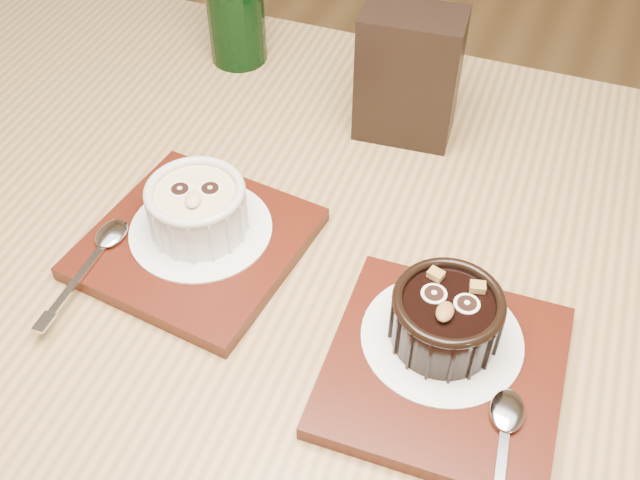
% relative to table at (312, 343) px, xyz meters
% --- Properties ---
extents(table, '(1.24, 0.86, 0.75)m').
position_rel_table_xyz_m(table, '(0.00, 0.00, 0.00)').
color(table, olive).
rests_on(table, ground).
extents(tray_left, '(0.19, 0.19, 0.01)m').
position_rel_table_xyz_m(tray_left, '(-0.11, -0.00, 0.10)').
color(tray_left, '#46150B').
rests_on(tray_left, table).
extents(doily_left, '(0.13, 0.13, 0.00)m').
position_rel_table_xyz_m(doily_left, '(-0.11, 0.01, 0.11)').
color(doily_left, white).
rests_on(doily_left, tray_left).
extents(ramekin_white, '(0.09, 0.09, 0.05)m').
position_rel_table_xyz_m(ramekin_white, '(-0.11, 0.01, 0.13)').
color(ramekin_white, silver).
rests_on(ramekin_white, doily_left).
extents(spoon_left, '(0.03, 0.14, 0.01)m').
position_rel_table_xyz_m(spoon_left, '(-0.18, -0.07, 0.11)').
color(spoon_left, silver).
rests_on(spoon_left, tray_left).
extents(tray_right, '(0.19, 0.19, 0.01)m').
position_rel_table_xyz_m(tray_right, '(0.13, -0.05, 0.10)').
color(tray_right, '#46150B').
rests_on(tray_right, table).
extents(doily_right, '(0.13, 0.13, 0.00)m').
position_rel_table_xyz_m(doily_right, '(0.12, -0.02, 0.11)').
color(doily_right, white).
rests_on(doily_right, tray_right).
extents(ramekin_dark, '(0.09, 0.09, 0.05)m').
position_rel_table_xyz_m(ramekin_dark, '(0.12, -0.02, 0.13)').
color(ramekin_dark, black).
rests_on(ramekin_dark, doily_right).
extents(spoon_right, '(0.04, 0.14, 0.01)m').
position_rel_table_xyz_m(spoon_right, '(0.19, -0.10, 0.11)').
color(spoon_right, silver).
rests_on(spoon_right, tray_right).
extents(condiment_stand, '(0.11, 0.07, 0.14)m').
position_rel_table_xyz_m(condiment_stand, '(0.01, 0.23, 0.16)').
color(condiment_stand, black).
rests_on(condiment_stand, table).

